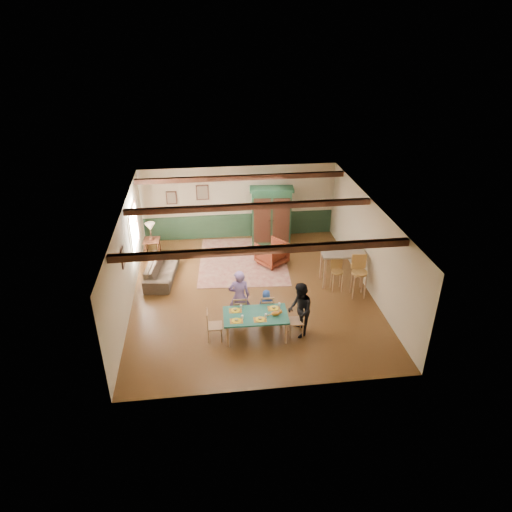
{
  "coord_description": "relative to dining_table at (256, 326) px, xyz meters",
  "views": [
    {
      "loc": [
        -1.3,
        -11.5,
        7.36
      ],
      "look_at": [
        0.14,
        0.17,
        1.15
      ],
      "focal_mm": 32.0,
      "sensor_mm": 36.0,
      "label": 1
    }
  ],
  "objects": [
    {
      "name": "ceiling_beam_front",
      "position": [
        0.15,
        -0.2,
        2.27
      ],
      "size": [
        6.95,
        0.16,
        0.16
      ],
      "primitive_type": "cube",
      "color": "black",
      "rests_on": "ceiling"
    },
    {
      "name": "area_rug",
      "position": [
        0.09,
        4.14,
        -0.33
      ],
      "size": [
        3.16,
        3.66,
        0.01
      ],
      "primitive_type": "cube",
      "rotation": [
        0.0,
        0.0,
        -0.07
      ],
      "color": "#C3AA8D",
      "rests_on": "floor"
    },
    {
      "name": "dining_chair_end_right",
      "position": [
        1.04,
        -0.03,
        0.09
      ],
      "size": [
        0.41,
        0.39,
        0.86
      ],
      "primitive_type": null,
      "rotation": [
        0.0,
        0.0,
        -1.6
      ],
      "color": "#A67853",
      "rests_on": "floor"
    },
    {
      "name": "bar_stool_right",
      "position": [
        3.22,
        1.56,
        0.3
      ],
      "size": [
        0.5,
        0.54,
        1.28
      ],
      "primitive_type": null,
      "rotation": [
        0.0,
        0.0,
        -0.1
      ],
      "color": "#B18445",
      "rests_on": "floor"
    },
    {
      "name": "ceiling",
      "position": [
        0.15,
        2.1,
        2.36
      ],
      "size": [
        7.0,
        8.0,
        0.02
      ],
      "primitive_type": "cube",
      "color": "white",
      "rests_on": "wall_back"
    },
    {
      "name": "floor",
      "position": [
        0.15,
        2.1,
        -0.34
      ],
      "size": [
        8.0,
        8.0,
        0.0
      ],
      "primitive_type": "plane",
      "color": "#4D2E15",
      "rests_on": "ground"
    },
    {
      "name": "dining_chair_far_left",
      "position": [
        -0.34,
        0.66,
        0.09
      ],
      "size": [
        0.39,
        0.41,
        0.86
      ],
      "primitive_type": null,
      "rotation": [
        0.0,
        0.0,
        3.12
      ],
      "color": "#A67853",
      "rests_on": "floor"
    },
    {
      "name": "armoire",
      "position": [
        1.21,
        5.32,
        0.73
      ],
      "size": [
        1.56,
        0.74,
        2.14
      ],
      "primitive_type": "cube",
      "rotation": [
        0.0,
        0.0,
        -0.09
      ],
      "color": "#143420",
      "rests_on": "floor"
    },
    {
      "name": "place_setting_near_left",
      "position": [
        -0.5,
        -0.21,
        0.39
      ],
      "size": [
        0.37,
        0.28,
        0.11
      ],
      "primitive_type": null,
      "rotation": [
        0.0,
        0.0,
        -0.03
      ],
      "color": "yellow",
      "rests_on": "dining_table"
    },
    {
      "name": "wall_left",
      "position": [
        -3.35,
        2.1,
        1.01
      ],
      "size": [
        0.02,
        8.0,
        2.7
      ],
      "primitive_type": "cube",
      "color": "beige",
      "rests_on": "floor"
    },
    {
      "name": "sofa",
      "position": [
        -2.56,
        3.3,
        -0.04
      ],
      "size": [
        1.04,
        2.11,
        0.59
      ],
      "primitive_type": "imported",
      "rotation": [
        0.0,
        0.0,
        1.45
      ],
      "color": "#3B3025",
      "rests_on": "floor"
    },
    {
      "name": "person_man",
      "position": [
        -0.34,
        0.73,
        0.44
      ],
      "size": [
        0.58,
        0.39,
        1.56
      ],
      "primitive_type": "imported",
      "rotation": [
        0.0,
        0.0,
        3.12
      ],
      "color": "#8061A6",
      "rests_on": "floor"
    },
    {
      "name": "place_setting_far_right",
      "position": [
        0.5,
        0.21,
        0.39
      ],
      "size": [
        0.37,
        0.28,
        0.11
      ],
      "primitive_type": null,
      "rotation": [
        0.0,
        0.0,
        -0.03
      ],
      "color": "yellow",
      "rests_on": "dining_table"
    },
    {
      "name": "table_lamp",
      "position": [
        -2.95,
        4.82,
        0.62
      ],
      "size": [
        0.35,
        0.35,
        0.6
      ],
      "primitive_type": null,
      "rotation": [
        0.0,
        0.0,
        0.04
      ],
      "color": "beige",
      "rests_on": "end_table"
    },
    {
      "name": "dining_table",
      "position": [
        0.0,
        0.0,
        0.0
      ],
      "size": [
        1.65,
        0.95,
        0.68
      ],
      "primitive_type": null,
      "rotation": [
        0.0,
        0.0,
        -0.03
      ],
      "color": "#1C5949",
      "rests_on": "floor"
    },
    {
      "name": "picture_back_b",
      "position": [
        -2.25,
        6.07,
        1.31
      ],
      "size": [
        0.38,
        0.04,
        0.48
      ],
      "primitive_type": null,
      "color": "gray",
      "rests_on": "wall_back"
    },
    {
      "name": "window_left",
      "position": [
        -3.32,
        3.8,
        1.21
      ],
      "size": [
        0.06,
        1.6,
        1.3
      ],
      "primitive_type": null,
      "color": "white",
      "rests_on": "wall_left"
    },
    {
      "name": "person_woman",
      "position": [
        1.13,
        -0.03,
        0.41
      ],
      "size": [
        0.58,
        0.74,
        1.49
      ],
      "primitive_type": "imported",
      "rotation": [
        0.0,
        0.0,
        -1.6
      ],
      "color": "black",
      "rests_on": "floor"
    },
    {
      "name": "place_setting_near_center",
      "position": [
        0.08,
        -0.23,
        0.39
      ],
      "size": [
        0.37,
        0.28,
        0.11
      ],
      "primitive_type": null,
      "rotation": [
        0.0,
        0.0,
        -0.03
      ],
      "color": "yellow",
      "rests_on": "dining_table"
    },
    {
      "name": "armchair",
      "position": [
        1.01,
        3.84,
        0.06
      ],
      "size": [
        1.2,
        1.2,
        0.79
      ],
      "primitive_type": "imported",
      "rotation": [
        0.0,
        0.0,
        -2.51
      ],
      "color": "#47160E",
      "rests_on": "floor"
    },
    {
      "name": "person_child",
      "position": [
        0.38,
        0.71,
        0.12
      ],
      "size": [
        0.45,
        0.3,
        0.91
      ],
      "primitive_type": "imported",
      "rotation": [
        0.0,
        0.0,
        3.12
      ],
      "color": "#244593",
      "rests_on": "floor"
    },
    {
      "name": "dining_chair_far_right",
      "position": [
        0.38,
        0.64,
        0.09
      ],
      "size": [
        0.39,
        0.41,
        0.86
      ],
      "primitive_type": null,
      "rotation": [
        0.0,
        0.0,
        3.12
      ],
      "color": "#A67853",
      "rests_on": "floor"
    },
    {
      "name": "counter_table",
      "position": [
        2.94,
        2.34,
        0.21
      ],
      "size": [
        1.36,
        0.86,
        1.09
      ],
      "primitive_type": null,
      "rotation": [
        0.0,
        0.0,
        -0.08
      ],
      "color": "#B3A38B",
      "rests_on": "floor"
    },
    {
      "name": "wainscot_back",
      "position": [
        0.15,
        6.08,
        0.11
      ],
      "size": [
        6.95,
        0.03,
        0.9
      ],
      "primitive_type": "cube",
      "color": "#1B321F",
      "rests_on": "floor"
    },
    {
      "name": "cat",
      "position": [
        0.49,
        -0.1,
        0.42
      ],
      "size": [
        0.33,
        0.13,
        0.16
      ],
      "primitive_type": null,
      "rotation": [
        0.0,
        0.0,
        -0.03
      ],
      "color": "orange",
      "rests_on": "dining_table"
    },
    {
      "name": "place_setting_far_left",
      "position": [
        -0.49,
        0.24,
        0.39
      ],
      "size": [
        0.37,
        0.28,
        0.11
      ],
      "primitive_type": null,
      "rotation": [
        0.0,
        0.0,
        -0.03
      ],
      "color": "yellow",
      "rests_on": "dining_table"
    },
    {
      "name": "ceiling_beam_back",
      "position": [
        0.15,
        5.1,
        2.27
      ],
      "size": [
        6.95,
        0.16,
        0.16
      ],
      "primitive_type": "cube",
      "color": "black",
      "rests_on": "ceiling"
    },
    {
      "name": "wall_right",
      "position": [
        3.65,
        2.1,
        1.01
      ],
      "size": [
        0.02,
        8.0,
        2.7
      ],
      "primitive_type": "cube",
      "color": "beige",
      "rests_on": "floor"
    },
    {
      "name": "picture_back_a",
      "position": [
        -1.15,
        6.07,
        1.46
      ],
      "size": [
        0.45,
        0.04,
        0.55
      ],
      "primitive_type": null,
      "color": "gray",
      "rests_on": "wall_back"
    },
    {
      "name": "dining_chair_end_left",
      "position": [
        -1.04,
        0.03,
        0.09
      ],
      "size": [
        0.41,
        0.39,
        0.86
      ],
      "primitive_type": null,
      "rotation": [
        0.0,
        0.0,
        1.55
      ],
      "color": "#A67853",
      "rests_on": "floor"
    },
    {
      "name": "picture_left_wall",
      "position": [
        -3.32,
        1.5,
        1.41
      ],
      "size": [
        0.04,
        0.42,
        0.52
      ],
      "primitive_type": null,
      "color": "gray",
      "rests_on": "wall_left"
    },
    {
      "name": "end_table",
      "position": [
        -2.95,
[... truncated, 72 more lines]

